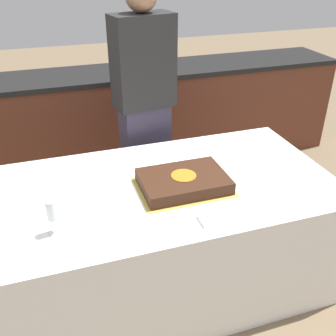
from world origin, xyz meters
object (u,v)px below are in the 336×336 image
plate_stack (2,198)px  wine_glass (52,212)px  cake (183,182)px  person_cutting_cake (145,109)px

plate_stack → wine_glass: (0.24, -0.34, 0.09)m
cake → plate_stack: (-0.93, 0.16, -0.01)m
cake → person_cutting_cake: size_ratio=0.29×
plate_stack → person_cutting_cake: (0.93, 0.63, 0.14)m
plate_stack → wine_glass: bearing=-54.5°
cake → person_cutting_cake: (0.00, 0.79, 0.13)m
wine_glass → cake: bearing=14.5°
person_cutting_cake → cake: bearing=79.3°
plate_stack → wine_glass: 0.42m
cake → wine_glass: (-0.69, -0.18, 0.08)m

